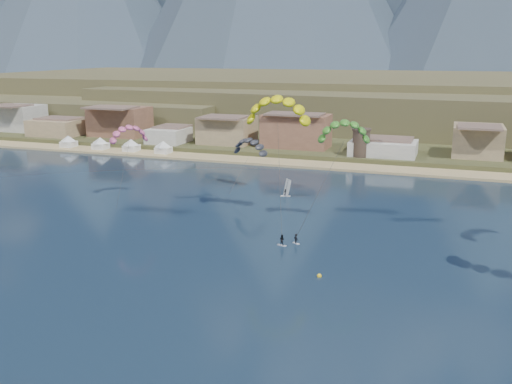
% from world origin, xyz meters
% --- Properties ---
extents(ground, '(2400.00, 2400.00, 0.00)m').
position_xyz_m(ground, '(0.00, 0.00, 0.00)').
color(ground, '#0D1F30').
rests_on(ground, ground).
extents(beach, '(2200.00, 12.00, 0.90)m').
position_xyz_m(beach, '(0.00, 106.00, 0.25)').
color(beach, tan).
rests_on(beach, ground).
extents(land, '(2200.00, 900.00, 4.00)m').
position_xyz_m(land, '(0.00, 560.00, 0.00)').
color(land, brown).
rests_on(land, ground).
extents(foothills, '(940.00, 210.00, 18.00)m').
position_xyz_m(foothills, '(22.39, 232.47, 9.08)').
color(foothills, brown).
rests_on(foothills, ground).
extents(town, '(400.00, 24.00, 12.00)m').
position_xyz_m(town, '(-40.00, 122.00, 8.00)').
color(town, silver).
rests_on(town, ground).
extents(watchtower, '(5.82, 5.82, 8.60)m').
position_xyz_m(watchtower, '(5.00, 114.00, 6.37)').
color(watchtower, '#47382D').
rests_on(watchtower, ground).
extents(beach_tents, '(43.40, 6.40, 5.00)m').
position_xyz_m(beach_tents, '(-76.25, 106.00, 3.71)').
color(beach_tents, white).
rests_on(beach_tents, ground).
extents(kitesurfer_yellow, '(13.43, 16.96, 27.61)m').
position_xyz_m(kitesurfer_yellow, '(-1.11, 47.85, 23.12)').
color(kitesurfer_yellow, silver).
rests_on(kitesurfer_yellow, ground).
extents(kitesurfer_green, '(11.98, 14.35, 22.98)m').
position_xyz_m(kitesurfer_green, '(11.91, 46.81, 19.46)').
color(kitesurfer_green, silver).
rests_on(kitesurfer_green, ground).
extents(distant_kite_pink, '(8.38, 9.02, 19.07)m').
position_xyz_m(distant_kite_pink, '(-36.78, 51.93, 16.14)').
color(distant_kite_pink, '#262626').
rests_on(distant_kite_pink, ground).
extents(distant_kite_dark, '(10.34, 7.16, 14.87)m').
position_xyz_m(distant_kite_dark, '(-15.74, 72.54, 11.26)').
color(distant_kite_dark, '#262626').
rests_on(distant_kite_dark, ground).
extents(windsurfer, '(2.34, 2.55, 4.07)m').
position_xyz_m(windsurfer, '(-5.02, 67.90, 1.29)').
color(windsurfer, silver).
rests_on(windsurfer, ground).
extents(buoy, '(0.73, 0.73, 0.73)m').
position_xyz_m(buoy, '(13.42, 22.81, 0.13)').
color(buoy, yellow).
rests_on(buoy, ground).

